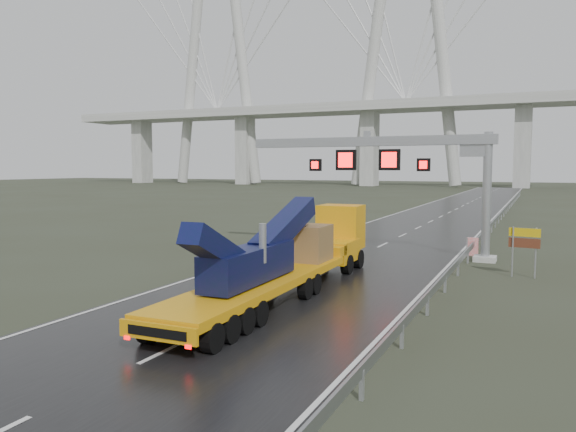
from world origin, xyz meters
The scene contains 8 objects.
ground centered at (0.00, 0.00, 0.00)m, with size 400.00×400.00×0.00m, color #313424.
road centered at (0.00, 40.00, 0.01)m, with size 11.00×200.00×0.02m, color black.
guardrail centered at (6.10, 30.00, 0.70)m, with size 0.20×140.00×1.40m, color gray, non-canonical shape.
sign_gantry centered at (2.10, 17.99, 5.61)m, with size 14.90×1.20×7.42m.
cable_stayed_bridge centered at (-55.00, 140.00, 50.01)m, with size 170.00×14.00×110.00m.
heavy_haul_truck centered at (0.09, 7.18, 1.53)m, with size 2.66×16.88×3.96m.
exit_sign_pair centered at (9.00, 13.84, 1.70)m, with size 1.41×0.24×2.43m.
striped_barrier centered at (6.00, 20.00, 0.53)m, with size 0.62×0.33×1.05m, color red.
Camera 1 is at (9.64, -14.88, 5.26)m, focal length 35.00 mm.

